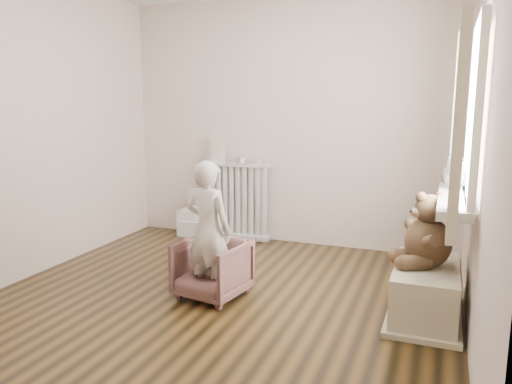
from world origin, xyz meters
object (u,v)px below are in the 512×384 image
(teddy_bear, at_px, (429,227))
(plush_cat, at_px, (454,174))
(toy_vanity, at_px, (195,212))
(armchair, at_px, (212,269))
(toy_bench, at_px, (425,291))
(child, at_px, (209,230))
(radiator, at_px, (235,205))

(teddy_bear, height_order, plush_cat, plush_cat)
(toy_vanity, distance_m, teddy_bear, 2.94)
(armchair, distance_m, toy_bench, 1.61)
(teddy_bear, bearing_deg, child, 165.16)
(radiator, height_order, armchair, radiator)
(child, height_order, plush_cat, plush_cat)
(toy_bench, relative_size, teddy_bear, 1.58)
(toy_bench, bearing_deg, child, -170.96)
(radiator, height_order, plush_cat, plush_cat)
(radiator, xyz_separation_m, child, (0.50, -1.66, 0.17))
(toy_vanity, height_order, plush_cat, plush_cat)
(armchair, xyz_separation_m, toy_bench, (1.60, 0.20, -0.03))
(radiator, distance_m, plush_cat, 2.53)
(plush_cat, bearing_deg, toy_bench, -127.30)
(child, distance_m, plush_cat, 1.90)
(armchair, xyz_separation_m, plush_cat, (1.74, 0.58, 0.77))
(child, height_order, teddy_bear, child)
(radiator, height_order, teddy_bear, teddy_bear)
(radiator, distance_m, teddy_bear, 2.53)
(armchair, distance_m, teddy_bear, 1.66)
(toy_vanity, xyz_separation_m, teddy_bear, (2.58, -1.36, 0.40))
(child, height_order, toy_bench, child)
(teddy_bear, bearing_deg, plush_cat, 43.82)
(toy_vanity, xyz_separation_m, child, (0.99, -1.63, 0.29))
(child, relative_size, toy_bench, 1.31)
(plush_cat, bearing_deg, armchair, -178.40)
(child, distance_m, toy_bench, 1.66)
(toy_bench, bearing_deg, toy_vanity, 151.97)
(toy_bench, height_order, teddy_bear, teddy_bear)
(armchair, bearing_deg, teddy_bear, 17.75)
(toy_bench, distance_m, teddy_bear, 0.47)
(child, xyz_separation_m, plush_cat, (1.74, 0.63, 0.44))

